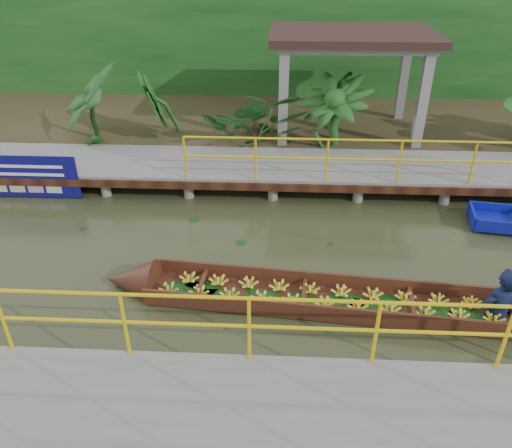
{
  "coord_description": "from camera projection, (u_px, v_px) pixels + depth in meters",
  "views": [
    {
      "loc": [
        1.12,
        -7.8,
        5.53
      ],
      "look_at": [
        0.71,
        0.5,
        0.6
      ],
      "focal_mm": 35.0,
      "sensor_mm": 36.0,
      "label": 1
    }
  ],
  "objects": [
    {
      "name": "foliage_backdrop",
      "position": [
        249.0,
        48.0,
        17.14
      ],
      "size": [
        30.0,
        0.8,
        4.0
      ],
      "primitive_type": "cube",
      "color": "#144114",
      "rests_on": "ground"
    },
    {
      "name": "pavilion",
      "position": [
        351.0,
        46.0,
        13.42
      ],
      "size": [
        4.4,
        3.0,
        3.0
      ],
      "color": "slate",
      "rests_on": "ground"
    },
    {
      "name": "tropical_plants",
      "position": [
        322.0,
        111.0,
        13.35
      ],
      "size": [
        14.41,
        1.41,
        1.77
      ],
      "color": "#144114",
      "rests_on": "ground"
    },
    {
      "name": "blue_banner",
      "position": [
        7.0,
        176.0,
        11.64
      ],
      "size": [
        3.36,
        0.04,
        1.05
      ],
      "color": "#0E0C61",
      "rests_on": "ground"
    },
    {
      "name": "land_strip",
      "position": [
        245.0,
        122.0,
        15.9
      ],
      "size": [
        30.0,
        8.0,
        0.45
      ],
      "primitive_type": "cube",
      "color": "#322A19",
      "rests_on": "ground"
    },
    {
      "name": "ground",
      "position": [
        218.0,
        263.0,
        9.57
      ],
      "size": [
        80.0,
        80.0,
        0.0
      ],
      "primitive_type": "plane",
      "color": "#2C3018",
      "rests_on": "ground"
    },
    {
      "name": "vendor_boat",
      "position": [
        387.0,
        296.0,
        8.24
      ],
      "size": [
        8.91,
        1.7,
        2.26
      ],
      "rotation": [
        0.0,
        0.0,
        -0.09
      ],
      "color": "#3C1D10",
      "rests_on": "ground"
    },
    {
      "name": "far_dock",
      "position": [
        234.0,
        167.0,
        12.27
      ],
      "size": [
        16.0,
        2.06,
        1.66
      ],
      "color": "slate",
      "rests_on": "ground"
    }
  ]
}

